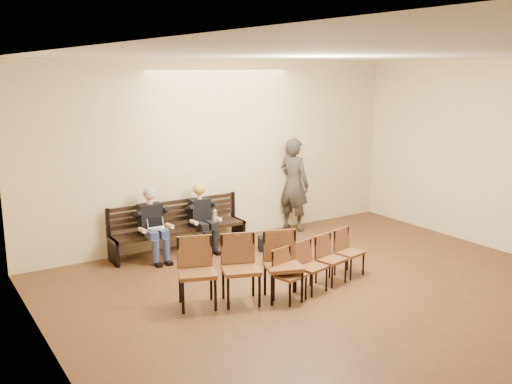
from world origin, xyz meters
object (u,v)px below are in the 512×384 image
laptop (158,230)px  bag (268,243)px  chair_row_back (322,263)px  seated_woman (202,221)px  water_bottle (215,222)px  seated_man (153,226)px  chair_row_front (241,270)px  bench (180,240)px  passerby (294,177)px

laptop → bag: (1.96, -0.51, -0.43)m
bag → chair_row_back: size_ratio=0.18×
seated_woman → chair_row_back: (0.70, -2.65, -0.18)m
water_bottle → chair_row_back: size_ratio=0.12×
water_bottle → bag: water_bottle is taller
seated_man → water_bottle: 1.16m
seated_man → water_bottle: bearing=-10.0°
laptop → chair_row_front: chair_row_front is taller
seated_man → bag: seated_man is taller
laptop → bench: bearing=34.3°
bench → seated_woman: seated_woman is taller
water_bottle → chair_row_front: (-0.82, -2.30, -0.07)m
bench → laptop: laptop is taller
seated_man → laptop: seated_man is taller
bag → chair_row_back: chair_row_back is taller
seated_woman → chair_row_back: seated_woman is taller
water_bottle → bag: bearing=-28.9°
passerby → laptop: bearing=76.2°
bench → seated_woman: size_ratio=2.32×
bench → seated_woman: bearing=-16.2°
seated_woman → chair_row_front: 2.59m
laptop → bag: 2.07m
seated_woman → chair_row_front: seated_woman is taller
laptop → seated_woman: bearing=16.1°
seated_woman → water_bottle: seated_woman is taller
water_bottle → chair_row_back: bearing=-77.6°
seated_woman → laptop: size_ratio=3.76×
passerby → water_bottle: bearing=80.9°
bench → laptop: 0.69m
bench → bag: (1.43, -0.79, -0.10)m
bench → bag: size_ratio=7.54×
laptop → water_bottle: 1.11m
passerby → chair_row_front: passerby is taller
seated_woman → chair_row_back: size_ratio=0.60×
seated_man → water_bottle: (1.14, -0.20, -0.05)m
passerby → chair_row_front: (-2.90, -2.72, -0.62)m
water_bottle → bench: bearing=150.9°
laptop → chair_row_front: 2.36m
laptop → passerby: (3.19, 0.38, 0.56)m
chair_row_back → water_bottle: bearing=89.5°
water_bottle → passerby: size_ratio=0.10×
bench → laptop: (-0.53, -0.28, 0.33)m
water_bottle → bag: size_ratio=0.68×
seated_man → seated_woman: bearing=0.0°
laptop → chair_row_front: size_ratio=0.17×
chair_row_back → seated_man: bearing=109.5°
seated_man → bag: bearing=-18.6°
seated_woman → passerby: size_ratio=0.50×
chair_row_front → seated_man: bearing=116.7°
seated_woman → laptop: (-0.94, -0.16, -0.00)m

